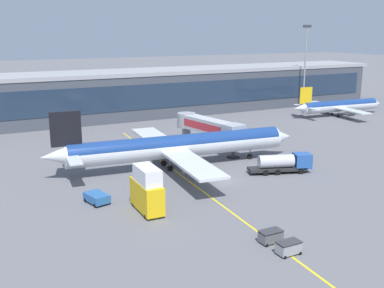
% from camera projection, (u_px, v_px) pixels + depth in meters
% --- Properties ---
extents(ground_plane, '(700.00, 700.00, 0.00)m').
position_uv_depth(ground_plane, '(224.00, 181.00, 74.70)').
color(ground_plane, slate).
extents(apron_lead_in_line, '(5.48, 79.85, 0.01)m').
position_uv_depth(apron_lead_in_line, '(190.00, 182.00, 74.14)').
color(apron_lead_in_line, yellow).
rests_on(apron_lead_in_line, ground_plane).
extents(terminal_building, '(172.29, 17.77, 12.86)m').
position_uv_depth(terminal_building, '(117.00, 94.00, 128.30)').
color(terminal_building, '#424751').
rests_on(terminal_building, ground_plane).
extents(main_airliner, '(46.59, 37.25, 11.27)m').
position_uv_depth(main_airliner, '(178.00, 146.00, 81.40)').
color(main_airliner, silver).
rests_on(main_airliner, ground_plane).
extents(jet_bridge, '(6.48, 18.78, 6.57)m').
position_uv_depth(jet_bridge, '(207.00, 126.00, 93.62)').
color(jet_bridge, '#B2B7BC').
rests_on(jet_bridge, ground_plane).
extents(fuel_tanker, '(11.03, 5.83, 3.25)m').
position_uv_depth(fuel_tanker, '(284.00, 163.00, 78.77)').
color(fuel_tanker, '#232326').
rests_on(fuel_tanker, ground_plane).
extents(pushback_tug, '(3.13, 4.23, 1.40)m').
position_uv_depth(pushback_tug, '(97.00, 197.00, 65.01)').
color(pushback_tug, '#285B9E').
rests_on(pushback_tug, ground_plane).
extents(catering_lift, '(2.68, 6.86, 6.30)m').
position_uv_depth(catering_lift, '(147.00, 190.00, 61.43)').
color(catering_lift, yellow).
rests_on(catering_lift, ground_plane).
extents(baggage_cart_0, '(2.66, 1.63, 1.48)m').
position_uv_depth(baggage_cart_0, '(289.00, 247.00, 50.08)').
color(baggage_cart_0, gray).
rests_on(baggage_cart_0, ground_plane).
extents(baggage_cart_1, '(2.66, 1.63, 1.48)m').
position_uv_depth(baggage_cart_1, '(271.00, 236.00, 52.83)').
color(baggage_cart_1, '#595B60').
rests_on(baggage_cart_1, ground_plane).
extents(commuter_jet_far, '(30.48, 24.06, 8.70)m').
position_uv_depth(commuter_jet_far, '(339.00, 106.00, 131.49)').
color(commuter_jet_far, silver).
rests_on(commuter_jet_far, ground_plane).
extents(apron_light_mast_0, '(2.80, 0.50, 25.39)m').
position_uv_depth(apron_light_mast_0, '(305.00, 61.00, 141.03)').
color(apron_light_mast_0, gray).
rests_on(apron_light_mast_0, ground_plane).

